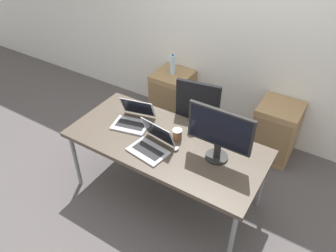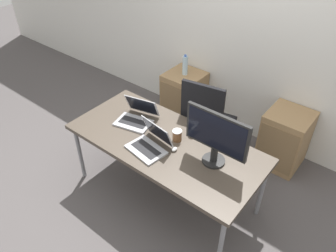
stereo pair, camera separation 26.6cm
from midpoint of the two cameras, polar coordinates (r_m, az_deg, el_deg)
The scene contains 13 objects.
ground_plane at distance 3.47m, azimuth 1.79°, elevation -11.68°, with size 14.00×14.00×0.00m, color #514C4C.
wall_back at distance 3.78m, azimuth 16.10°, elevation 15.61°, with size 10.00×0.05×2.60m.
desk at distance 3.00m, azimuth 2.03°, elevation -3.39°, with size 1.82×0.84×0.71m.
office_chair at distance 3.62m, azimuth 8.83°, elevation -0.84°, with size 0.56×0.59×1.08m.
cabinet_left at distance 4.28m, azimuth 4.57°, elevation 5.01°, with size 0.45×0.46×0.67m.
cabinet_right at distance 3.84m, azimuth 21.50°, elevation -2.20°, with size 0.45×0.46×0.67m.
water_bottle at distance 4.05m, azimuth 4.90°, elevation 10.44°, with size 0.06×0.06×0.26m.
laptop_left at distance 2.87m, azimuth -0.54°, elevation -3.15°, with size 0.37×0.35×0.23m.
laptop_right at distance 3.19m, azimuth -3.17°, elevation 1.51°, with size 0.38×0.39×0.23m.
monitor at distance 2.65m, azimuth 11.25°, elevation -1.92°, with size 0.56×0.20×0.49m.
mouse at distance 2.87m, azimuth 3.78°, elevation -4.17°, with size 0.04×0.06×0.03m.
coffee_cup_white at distance 3.05m, azimuth 6.87°, elevation -0.65°, with size 0.07×0.07×0.10m.
coffee_cup_brown at distance 2.96m, azimuth 4.18°, elevation -1.73°, with size 0.09×0.09×0.11m.
Camera 2 is at (1.44, -1.76, 2.63)m, focal length 35.00 mm.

